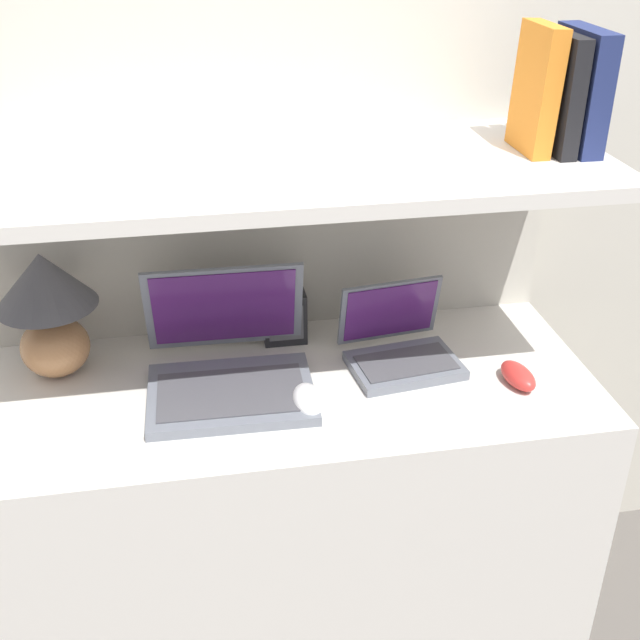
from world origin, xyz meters
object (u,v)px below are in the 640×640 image
second_mouse (518,376)px  book_navy (580,90)px  router_box (284,315)px  book_orange (536,89)px  table_lamp (47,304)px  computer_mouse (308,400)px  book_black (558,93)px  laptop_large (229,366)px  laptop_small (400,347)px

second_mouse → book_navy: 0.56m
second_mouse → router_box: size_ratio=0.95×
second_mouse → book_orange: size_ratio=0.47×
table_lamp → book_navy: bearing=-3.6°
computer_mouse → router_box: size_ratio=0.92×
computer_mouse → book_black: size_ratio=0.49×
laptop_large → computer_mouse: bearing=-37.1°
table_lamp → computer_mouse: 0.55m
table_lamp → laptop_small: bearing=-6.9°
laptop_small → table_lamp: bearing=173.1°
table_lamp → laptop_small: 0.71m
table_lamp → computer_mouse: table_lamp is taller
laptop_small → book_navy: size_ratio=1.10×
router_box → book_black: 0.71m
book_black → book_orange: book_orange is taller
table_lamp → router_box: table_lamp is taller
laptop_small → router_box: size_ratio=2.12×
laptop_small → book_black: 0.58m
table_lamp → router_box: bearing=7.1°
router_box → book_navy: size_ratio=0.52×
second_mouse → router_box: (-0.44, 0.27, 0.04)m
router_box → computer_mouse: bearing=-88.2°
table_lamp → laptop_large: table_lamp is taller
second_mouse → book_black: (0.07, 0.14, 0.52)m
laptop_large → second_mouse: (0.57, -0.10, -0.03)m
table_lamp → book_orange: size_ratio=1.15×
computer_mouse → router_box: 0.28m
book_black → laptop_large: bearing=-176.0°
laptop_small → book_black: (0.28, 0.02, 0.51)m
laptop_large → second_mouse: laptop_large is taller
laptop_small → laptop_large: bearing=-175.9°
laptop_small → second_mouse: bearing=-29.9°
laptop_large → laptop_small: laptop_large is taller
book_orange → laptop_small: bearing=-175.3°
book_black → router_box: bearing=166.2°
computer_mouse → book_black: bearing=17.1°
laptop_small → computer_mouse: size_ratio=2.31×
laptop_large → router_box: 0.22m
second_mouse → book_orange: bearing=79.5°
router_box → book_orange: (0.46, -0.12, 0.50)m
laptop_large → book_navy: size_ratio=1.49×
laptop_small → book_navy: 0.61m
book_orange → second_mouse: bearing=-100.5°
laptop_small → router_box: 0.27m
book_navy → laptop_large: bearing=-176.2°
table_lamp → computer_mouse: (0.48, -0.22, -0.14)m
table_lamp → router_box: size_ratio=2.32×
laptop_small → second_mouse: size_ratio=2.22×
laptop_large → book_orange: 0.78m
second_mouse → router_box: router_box is taller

